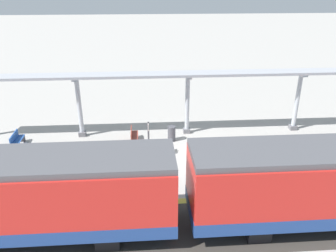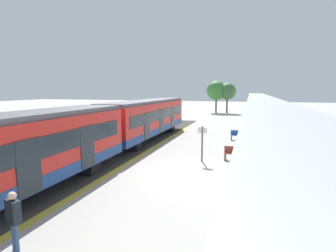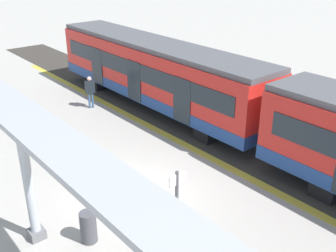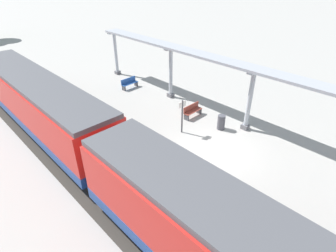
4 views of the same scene
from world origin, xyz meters
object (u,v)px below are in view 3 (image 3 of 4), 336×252
at_px(train_near_carriage, 155,73).
at_px(platform_info_sign, 177,198).
at_px(trash_bin, 88,227).
at_px(passenger_waiting_near_edge, 90,88).
at_px(canopy_pillar_third, 28,180).

xyz_separation_m(train_near_carriage, platform_info_sign, (5.97, 8.66, -0.51)).
bearing_deg(train_near_carriage, trash_bin, 41.83).
bearing_deg(passenger_waiting_near_edge, platform_info_sign, 72.95).
distance_m(train_near_carriage, passenger_waiting_near_edge, 3.45).
distance_m(canopy_pillar_third, platform_info_sign, 4.14).
bearing_deg(trash_bin, train_near_carriage, -138.17).
xyz_separation_m(canopy_pillar_third, trash_bin, (-1.13, 1.09, -1.48)).
relative_size(trash_bin, platform_info_sign, 0.44).
distance_m(train_near_carriage, canopy_pillar_third, 11.03).
height_order(trash_bin, passenger_waiting_near_edge, passenger_waiting_near_edge).
xyz_separation_m(platform_info_sign, passenger_waiting_near_edge, (-3.28, -10.68, -0.26)).
relative_size(platform_info_sign, passenger_waiting_near_edge, 1.29).
bearing_deg(passenger_waiting_near_edge, train_near_carriage, 143.18).
bearing_deg(platform_info_sign, canopy_pillar_third, -38.47).
height_order(canopy_pillar_third, trash_bin, canopy_pillar_third).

